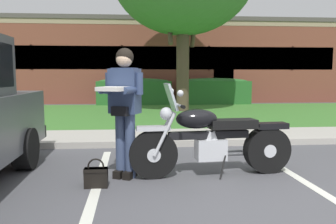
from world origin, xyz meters
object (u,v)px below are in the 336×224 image
Objects in this scene: motorcycle at (218,140)px; handbag at (96,176)px; hedge_left at (134,91)px; hedge_center_left at (213,91)px; brick_building at (127,64)px; rider_person at (124,102)px.

motorcycle is 1.67m from handbag.
hedge_left and hedge_center_left have the same top height.
motorcycle is at bearing -101.96° from hedge_center_left.
handbag is at bearing -165.92° from motorcycle.
brick_building is (-4.21, 5.95, 1.45)m from hedge_center_left.
rider_person is at bearing 48.94° from handbag.
brick_building is (-0.33, 17.17, 1.95)m from handbag.
motorcycle reaches higher than hedge_center_left.
hedge_center_left is 0.13× the size of brick_building.
hedge_center_left is at bearing 71.90° from rider_person.
motorcycle is at bearing -83.48° from brick_building.
brick_building reaches higher than rider_person.
handbag is 11.23m from hedge_left.
hedge_center_left is (3.87, 11.22, 0.51)m from handbag.
hedge_center_left is at bearing 78.04° from motorcycle.
rider_person is 1.00m from handbag.
rider_person reaches higher than handbag.
hedge_center_left is (3.63, 0.00, 0.00)m from hedge_left.
motorcycle reaches higher than handbag.
rider_person is (-1.25, -0.02, 0.52)m from motorcycle.
hedge_left is at bearing 180.00° from hedge_center_left.
hedge_left is 6.15m from brick_building.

